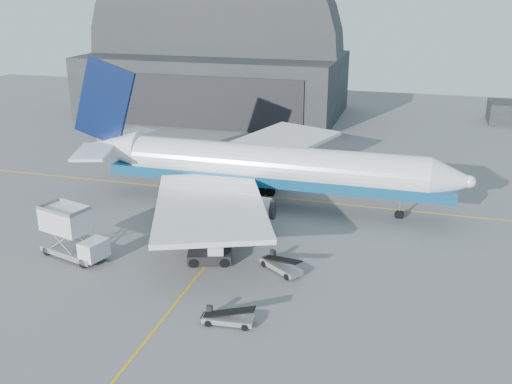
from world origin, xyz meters
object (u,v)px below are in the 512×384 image
(airliner, at_px, (259,166))
(catering_truck, at_px, (71,233))
(pushback_tug, at_px, (211,255))
(belt_loader_a, at_px, (228,318))
(belt_loader_b, at_px, (281,265))

(airliner, xyz_separation_m, catering_truck, (-13.49, -18.65, -2.31))
(airliner, xyz_separation_m, pushback_tug, (-0.24, -16.05, -4.04))
(pushback_tug, relative_size, belt_loader_a, 1.07)
(catering_truck, height_order, belt_loader_b, catering_truck)
(catering_truck, xyz_separation_m, belt_loader_a, (18.17, -7.02, -1.95))
(airliner, relative_size, belt_loader_b, 10.73)
(belt_loader_a, relative_size, belt_loader_b, 0.95)
(airliner, distance_m, catering_truck, 23.13)
(catering_truck, height_order, belt_loader_a, catering_truck)
(pushback_tug, distance_m, belt_loader_b, 6.83)
(catering_truck, xyz_separation_m, pushback_tug, (13.25, 2.60, -1.73))
(belt_loader_a, height_order, belt_loader_b, belt_loader_b)
(pushback_tug, relative_size, belt_loader_b, 1.02)
(airliner, xyz_separation_m, belt_loader_a, (4.68, -25.67, -4.26))
(airliner, bearing_deg, pushback_tug, -90.85)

